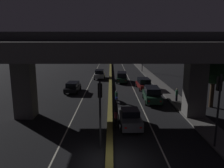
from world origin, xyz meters
TOP-DOWN VIEW (x-y plane):
  - ground_plane at (0.00, 0.00)m, footprint 200.00×200.00m
  - lane_line_left_inner at (-3.62, 35.00)m, footprint 0.12×126.00m
  - lane_line_right_inner at (3.62, 35.00)m, footprint 0.12×126.00m
  - median_divider at (0.00, 35.00)m, footprint 0.48×126.00m
  - sidewalk_right at (8.37, 28.00)m, footprint 2.14×126.00m
  - elevated_overpass at (0.00, 8.57)m, footprint 23.72×11.81m
  - traffic_light_left_of_median at (-0.64, 2.11)m, footprint 0.30×0.49m
  - traffic_light_right_of_median at (7.40, 2.10)m, footprint 0.30×0.49m
  - street_lamp at (7.09, 39.38)m, footprint 2.83×0.32m
  - car_grey_lead at (1.75, 5.88)m, footprint 1.99×4.24m
  - car_dark_green_second at (5.14, 13.82)m, footprint 2.18×4.88m
  - car_dark_red_third at (5.21, 20.97)m, footprint 2.18×4.58m
  - car_dark_green_fourth at (2.08, 26.74)m, footprint 2.12×4.77m
  - car_black_lead_oncoming at (-5.49, 19.07)m, footprint 2.05×4.37m
  - car_silver_second_oncoming at (-2.13, 30.40)m, footprint 2.04×4.25m
  - motorcycle_black_filtering_near at (0.54, 6.35)m, footprint 0.33×1.86m
  - motorcycle_blue_filtering_mid at (0.78, 13.83)m, footprint 0.33×1.96m
  - pedestrian_on_sidewalk at (8.12, 13.58)m, footprint 0.32×0.32m
  - roadside_tree_kerbside_near at (11.46, 11.62)m, footprint 3.35×3.35m

SIDE VIEW (x-z plane):
  - ground_plane at x=0.00m, z-range 0.00..0.00m
  - lane_line_left_inner at x=-3.62m, z-range 0.00..0.00m
  - lane_line_right_inner at x=3.62m, z-range 0.00..0.00m
  - sidewalk_right at x=8.37m, z-range 0.00..0.15m
  - median_divider at x=0.00m, z-range 0.00..0.40m
  - motorcycle_blue_filtering_mid at x=0.78m, z-range -0.10..1.29m
  - motorcycle_black_filtering_near at x=0.54m, z-range -0.10..1.31m
  - car_black_lead_oncoming at x=-5.49m, z-range 0.04..1.49m
  - car_grey_lead at x=1.75m, z-range 0.01..1.65m
  - car_dark_red_third at x=5.21m, z-range 0.02..1.71m
  - car_silver_second_oncoming at x=-2.13m, z-range 0.03..1.78m
  - pedestrian_on_sidewalk at x=8.12m, z-range 0.15..1.72m
  - car_dark_green_second at x=5.14m, z-range 0.01..1.87m
  - car_dark_green_fourth at x=2.08m, z-range 0.05..1.85m
  - traffic_light_left_of_median at x=-0.64m, z-range 0.88..5.70m
  - traffic_light_right_of_median at x=7.40m, z-range 0.95..6.23m
  - roadside_tree_kerbside_near at x=11.46m, z-range 1.30..7.34m
  - street_lamp at x=7.09m, z-range 0.76..8.10m
  - elevated_overpass at x=0.00m, z-range 2.22..10.46m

